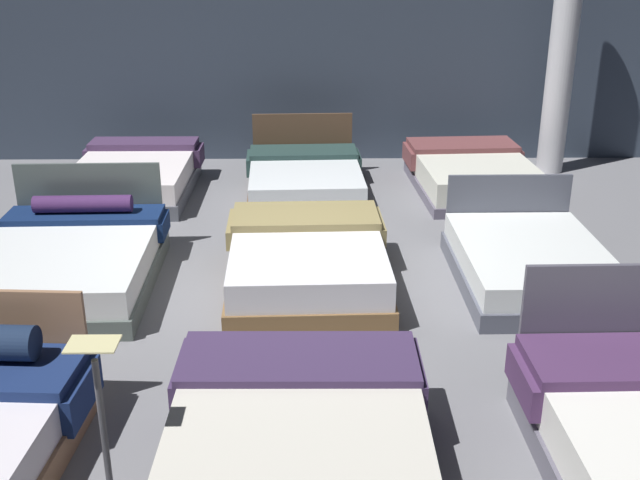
{
  "coord_description": "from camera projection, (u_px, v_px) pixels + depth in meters",
  "views": [
    {
      "loc": [
        0.09,
        -6.97,
        3.2
      ],
      "look_at": [
        0.17,
        -0.28,
        0.54
      ],
      "focal_mm": 42.98,
      "sensor_mm": 36.0,
      "label": 1
    }
  ],
  "objects": [
    {
      "name": "support_pillar",
      "position": [
        563.0,
        49.0,
        10.57
      ],
      "size": [
        0.37,
        0.37,
        3.5
      ],
      "primitive_type": "cylinder",
      "color": "silver",
      "rests_on": "ground_plane"
    },
    {
      "name": "bed_8",
      "position": [
        473.0,
        174.0,
        10.26
      ],
      "size": [
        1.65,
        2.21,
        0.5
      ],
      "rotation": [
        0.0,
        0.0,
        0.06
      ],
      "color": "#524D5E",
      "rests_on": "ground_plane"
    },
    {
      "name": "ground_plane",
      "position": [
        303.0,
        281.0,
        7.66
      ],
      "size": [
        18.0,
        18.0,
        0.02
      ],
      "primitive_type": "cube",
      "color": "slate"
    },
    {
      "name": "bed_7",
      "position": [
        305.0,
        177.0,
        10.2
      ],
      "size": [
        1.62,
        2.05,
        0.87
      ],
      "rotation": [
        0.0,
        0.0,
        0.04
      ],
      "color": "brown",
      "rests_on": "ground_plane"
    },
    {
      "name": "showroom_back_wall",
      "position": [
        305.0,
        42.0,
        11.2
      ],
      "size": [
        18.0,
        0.06,
        3.5
      ],
      "primitive_type": "cube",
      "color": "#333D4C",
      "rests_on": "ground_plane"
    },
    {
      "name": "bed_1",
      "position": [
        297.0,
        452.0,
        4.67
      ],
      "size": [
        1.67,
        2.05,
        0.59
      ],
      "rotation": [
        0.0,
        0.0,
        -0.01
      ],
      "color": "#27262C",
      "rests_on": "ground_plane"
    },
    {
      "name": "bed_6",
      "position": [
        134.0,
        177.0,
        10.13
      ],
      "size": [
        1.61,
        2.11,
        0.54
      ],
      "rotation": [
        0.0,
        0.0,
        -0.0
      ],
      "color": "#4D505A",
      "rests_on": "ground_plane"
    },
    {
      "name": "bed_5",
      "position": [
        530.0,
        264.0,
        7.51
      ],
      "size": [
        1.44,
        2.04,
        0.82
      ],
      "rotation": [
        0.0,
        0.0,
        0.01
      ],
      "color": "#4A4D5A",
      "rests_on": "ground_plane"
    },
    {
      "name": "price_sign",
      "position": [
        106.0,
        447.0,
        4.44
      ],
      "size": [
        0.28,
        0.24,
        1.13
      ],
      "color": "#3F3F44",
      "rests_on": "ground_plane"
    },
    {
      "name": "bed_3",
      "position": [
        69.0,
        262.0,
        7.45
      ],
      "size": [
        1.72,
        2.21,
        0.96
      ],
      "rotation": [
        0.0,
        0.0,
        0.03
      ],
      "color": "#4C5652",
      "rests_on": "ground_plane"
    },
    {
      "name": "bed_4",
      "position": [
        307.0,
        262.0,
        7.43
      ],
      "size": [
        1.62,
        2.07,
        0.56
      ],
      "rotation": [
        0.0,
        0.0,
        0.03
      ],
      "color": "brown",
      "rests_on": "ground_plane"
    }
  ]
}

